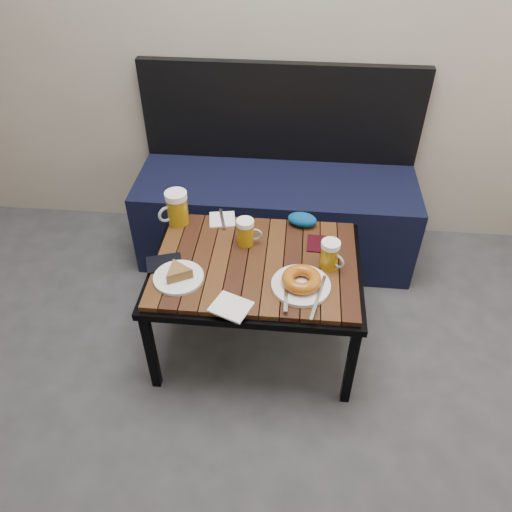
# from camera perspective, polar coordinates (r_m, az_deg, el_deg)

# --- Properties ---
(bench) EXTENTS (1.40, 0.50, 0.95)m
(bench) POSITION_cam_1_polar(r_m,az_deg,el_deg) (2.62, 2.30, 5.60)
(bench) COLOR black
(bench) RESTS_ON ground
(cafe_table) EXTENTS (0.84, 0.62, 0.47)m
(cafe_table) POSITION_cam_1_polar(r_m,az_deg,el_deg) (2.01, 0.00, -1.56)
(cafe_table) COLOR black
(cafe_table) RESTS_ON ground
(beer_mug_left) EXTENTS (0.14, 0.13, 0.15)m
(beer_mug_left) POSITION_cam_1_polar(r_m,az_deg,el_deg) (2.16, -9.07, 5.46)
(beer_mug_left) COLOR #A2750D
(beer_mug_left) RESTS_ON cafe_table
(beer_mug_centre) EXTENTS (0.11, 0.07, 0.12)m
(beer_mug_centre) POSITION_cam_1_polar(r_m,az_deg,el_deg) (2.03, -1.17, 2.76)
(beer_mug_centre) COLOR #A2750D
(beer_mug_centre) RESTS_ON cafe_table
(beer_mug_right) EXTENTS (0.11, 0.10, 0.12)m
(beer_mug_right) POSITION_cam_1_polar(r_m,az_deg,el_deg) (1.94, 8.47, 0.17)
(beer_mug_right) COLOR #A2750D
(beer_mug_right) RESTS_ON cafe_table
(plate_pie) EXTENTS (0.19, 0.19, 0.05)m
(plate_pie) POSITION_cam_1_polar(r_m,az_deg,el_deg) (1.91, -8.89, -2.12)
(plate_pie) COLOR white
(plate_pie) RESTS_ON cafe_table
(plate_bagel) EXTENTS (0.22, 0.29, 0.06)m
(plate_bagel) POSITION_cam_1_polar(r_m,az_deg,el_deg) (1.86, 5.19, -2.98)
(plate_bagel) COLOR white
(plate_bagel) RESTS_ON cafe_table
(napkin_left) EXTENTS (0.13, 0.15, 0.01)m
(napkin_left) POSITION_cam_1_polar(r_m,az_deg,el_deg) (2.20, -3.88, 4.20)
(napkin_left) COLOR white
(napkin_left) RESTS_ON cafe_table
(napkin_right) EXTENTS (0.17, 0.16, 0.01)m
(napkin_right) POSITION_cam_1_polar(r_m,az_deg,el_deg) (1.80, -2.88, -5.83)
(napkin_right) COLOR white
(napkin_right) RESTS_ON cafe_table
(passport_navy) EXTENTS (0.16, 0.14, 0.01)m
(passport_navy) POSITION_cam_1_polar(r_m,az_deg,el_deg) (2.00, -10.45, -0.78)
(passport_navy) COLOR black
(passport_navy) RESTS_ON cafe_table
(passport_burgundy) EXTENTS (0.08, 0.11, 0.01)m
(passport_burgundy) POSITION_cam_1_polar(r_m,az_deg,el_deg) (2.08, 6.97, 1.42)
(passport_burgundy) COLOR black
(passport_burgundy) RESTS_ON cafe_table
(knit_pouch) EXTENTS (0.14, 0.10, 0.05)m
(knit_pouch) POSITION_cam_1_polar(r_m,az_deg,el_deg) (2.16, 5.31, 4.17)
(knit_pouch) COLOR navy
(knit_pouch) RESTS_ON cafe_table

